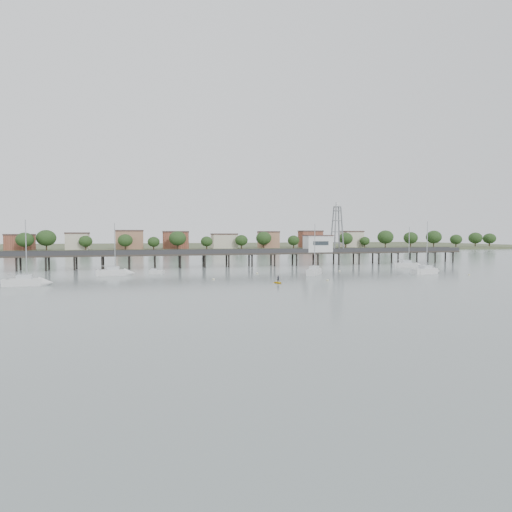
{
  "coord_description": "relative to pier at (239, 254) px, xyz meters",
  "views": [
    {
      "loc": [
        -27.06,
        -63.54,
        9.72
      ],
      "look_at": [
        0.48,
        42.0,
        4.0
      ],
      "focal_mm": 30.0,
      "sensor_mm": 36.0,
      "label": 1
    }
  ],
  "objects": [
    {
      "name": "ground_plane",
      "position": [
        0.0,
        -60.0,
        -3.79
      ],
      "size": [
        500.0,
        500.0,
        0.0
      ],
      "primitive_type": "plane",
      "color": "slate",
      "rests_on": "ground"
    },
    {
      "name": "pier",
      "position": [
        0.0,
        0.0,
        0.0
      ],
      "size": [
        150.0,
        5.0,
        5.5
      ],
      "color": "#2D2823",
      "rests_on": "ground"
    },
    {
      "name": "pier_building",
      "position": [
        25.0,
        0.0,
        2.87
      ],
      "size": [
        8.4,
        5.4,
        5.3
      ],
      "color": "silver",
      "rests_on": "ground"
    },
    {
      "name": "lattice_tower",
      "position": [
        31.5,
        0.0,
        7.31
      ],
      "size": [
        3.2,
        3.2,
        15.5
      ],
      "color": "slate",
      "rests_on": "ground"
    },
    {
      "name": "sailboat_a",
      "position": [
        -47.64,
        -35.85,
        -3.15
      ],
      "size": [
        7.9,
        2.62,
        12.95
      ],
      "rotation": [
        0.0,
        0.0,
        0.04
      ],
      "color": "silver",
      "rests_on": "ground"
    },
    {
      "name": "sailboat_d",
      "position": [
        39.85,
        -33.97,
        -3.15
      ],
      "size": [
        8.42,
        4.14,
        13.39
      ],
      "rotation": [
        0.0,
        0.0,
        0.23
      ],
      "color": "silver",
      "rests_on": "ground"
    },
    {
      "name": "sailboat_b",
      "position": [
        -33.01,
        -18.96,
        -3.15
      ],
      "size": [
        7.87,
        2.66,
        12.87
      ],
      "rotation": [
        0.0,
        0.0,
        -0.05
      ],
      "color": "silver",
      "rests_on": "ground"
    },
    {
      "name": "sailboat_e",
      "position": [
        46.92,
        -16.59,
        -3.15
      ],
      "size": [
        7.48,
        5.5,
        12.27
      ],
      "rotation": [
        0.0,
        0.0,
        -0.51
      ],
      "color": "silver",
      "rests_on": "ground"
    },
    {
      "name": "sailboat_c",
      "position": [
        12.61,
        -28.09,
        -3.15
      ],
      "size": [
        6.38,
        7.4,
        12.64
      ],
      "rotation": [
        0.0,
        0.0,
        0.92
      ],
      "color": "silver",
      "rests_on": "ground"
    },
    {
      "name": "white_tender",
      "position": [
        -24.42,
        -17.5,
        -3.38
      ],
      "size": [
        3.72,
        2.74,
        1.34
      ],
      "rotation": [
        0.0,
        0.0,
        -0.43
      ],
      "color": "silver",
      "rests_on": "ground"
    },
    {
      "name": "yellow_dinghy",
      "position": [
        -1.8,
        -43.95,
        -3.79
      ],
      "size": [
        1.77,
        0.79,
        2.39
      ],
      "primitive_type": "imported",
      "rotation": [
        0.0,
        0.0,
        0.18
      ],
      "color": "yellow",
      "rests_on": "ground"
    },
    {
      "name": "dinghy_occupant",
      "position": [
        -1.8,
        -43.95,
        -3.79
      ],
      "size": [
        0.91,
        1.36,
        0.31
      ],
      "primitive_type": "imported",
      "rotation": [
        0.0,
        0.0,
        2.76
      ],
      "color": "black",
      "rests_on": "ground"
    },
    {
      "name": "mooring_buoys",
      "position": [
        12.74,
        -32.5,
        -3.71
      ],
      "size": [
        60.21,
        19.45,
        0.39
      ],
      "color": "beige",
      "rests_on": "ground"
    },
    {
      "name": "far_shore",
      "position": [
        0.36,
        179.58,
        -2.85
      ],
      "size": [
        500.0,
        170.0,
        10.4
      ],
      "color": "#475133",
      "rests_on": "ground"
    }
  ]
}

